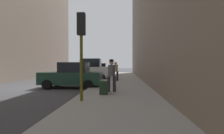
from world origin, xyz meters
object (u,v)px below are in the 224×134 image
Objects in this scene: parked_red_hatchback at (98,70)px; traffic_light at (81,37)px; pedestrian_with_beanie at (112,74)px; pedestrian_in_tan_coat at (116,70)px; parked_dark_green_sedan at (72,76)px; fire_hydrant at (108,74)px; rolling_suitcase at (104,87)px; parked_white_van at (90,70)px.

parked_red_hatchback is 1.17× the size of traffic_light.
pedestrian_with_beanie is 6.29m from pedestrian_in_tan_coat.
pedestrian_in_tan_coat reaches higher than parked_dark_green_sedan.
fire_hydrant is 0.20× the size of traffic_light.
pedestrian_with_beanie is at bearing 66.24° from rolling_suitcase.
parked_dark_green_sedan is 3.87m from pedestrian_with_beanie.
pedestrian_in_tan_coat is (2.92, -9.63, 0.26)m from parked_red_hatchback.
pedestrian_with_beanie is 1.04× the size of pedestrian_in_tan_coat.
traffic_light is at bearing -80.81° from parked_white_van.
parked_white_van is 9.45m from pedestrian_with_beanie.
fire_hydrant is 0.41× the size of pedestrian_in_tan_coat.
pedestrian_with_beanie reaches higher than pedestrian_in_tan_coat.
traffic_light reaches higher than parked_red_hatchback.
pedestrian_in_tan_coat reaches higher than rolling_suitcase.
pedestrian_in_tan_coat reaches higher than fire_hydrant.
parked_white_van is 1.10× the size of parked_red_hatchback.
parked_dark_green_sedan is at bearing -102.26° from fire_hydrant.
parked_white_van is at bearing 108.10° from pedestrian_with_beanie.
rolling_suitcase is at bearing -81.17° from parked_red_hatchback.
pedestrian_with_beanie is (2.94, -15.92, 0.29)m from parked_red_hatchback.
parked_dark_green_sedan is 4.20m from rolling_suitcase.
parked_red_hatchback is 16.91m from rolling_suitcase.
parked_dark_green_sedan is 2.37× the size of pedestrian_with_beanie.
rolling_suitcase is at bearing -86.10° from fire_hydrant.
pedestrian_in_tan_coat is at bearing 52.41° from parked_dark_green_sedan.
parked_dark_green_sedan is at bearing 110.41° from traffic_light.
fire_hydrant is 4.69m from pedestrian_in_tan_coat.
pedestrian_with_beanie is 1.71× the size of rolling_suitcase.
traffic_light is 3.46× the size of rolling_suitcase.
pedestrian_in_tan_coat is at bearing 90.19° from pedestrian_with_beanie.
rolling_suitcase is (-0.32, -7.07, -0.61)m from pedestrian_in_tan_coat.
parked_white_van reaches higher than pedestrian_in_tan_coat.
parked_red_hatchback is 18.59m from traffic_light.
pedestrian_with_beanie reaches higher than parked_dark_green_sedan.
parked_red_hatchback is (0.00, 6.94, -0.18)m from parked_white_van.
traffic_light reaches higher than parked_dark_green_sedan.
pedestrian_with_beanie reaches higher than fire_hydrant.
pedestrian_in_tan_coat is (1.06, 8.77, -1.65)m from traffic_light.
rolling_suitcase is (-0.34, -0.78, -0.65)m from pedestrian_with_beanie.
parked_dark_green_sedan is 0.91× the size of parked_white_van.
fire_hydrant is 0.68× the size of rolling_suitcase.
parked_red_hatchback reaches higher than fire_hydrant.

